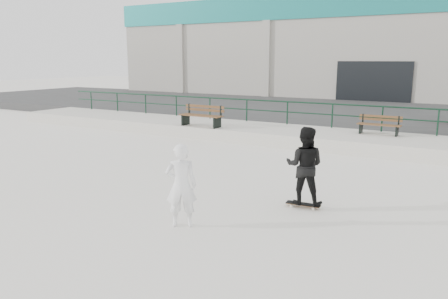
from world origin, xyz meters
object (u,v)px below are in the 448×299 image
Objects in this scene: bench_left at (202,116)px; standing_skater at (305,166)px; bench_right at (379,125)px; skateboard at (303,204)px; seated_skater at (181,186)px.

bench_left is 9.49m from standing_skater.
bench_right is (7.01, 1.61, -0.09)m from bench_left.
bench_left is 9.53m from skateboard.
standing_skater is (-0.11, -8.12, 0.12)m from bench_right.
skateboard is at bearing -41.30° from bench_left.
bench_right is 0.94× the size of seated_skater.
bench_left reaches higher than skateboard.
bench_left is at bearing -166.03° from bench_right.
bench_left is at bearing -90.37° from seated_skater.
bench_right is 0.90× the size of standing_skater.
bench_right is 10.60m from seated_skater.
seated_skater reaches higher than bench_right.
skateboard is 0.46× the size of seated_skater.
skateboard is at bearing -89.76° from bench_right.
skateboard is at bearing 180.00° from standing_skater.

